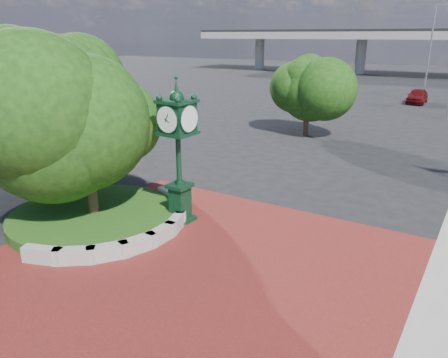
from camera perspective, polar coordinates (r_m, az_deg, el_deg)
ground at (r=13.94m, az=-2.40°, el=-10.02°), size 200.00×200.00×0.00m
plaza at (r=13.22m, az=-4.90°, el=-11.66°), size 12.00×12.00×0.04m
planter_wall at (r=15.36m, az=-10.82°, el=-6.41°), size 2.96×6.77×0.54m
grass_bed at (r=16.93m, az=-16.54°, el=-4.73°), size 6.10×6.10×0.40m
tree_planter at (r=15.94m, az=-17.69°, el=7.02°), size 5.20×5.20×6.33m
tree_northwest at (r=25.17m, az=-21.18°, el=11.45°), size 5.60×5.60×6.93m
tree_street at (r=30.34m, az=10.92°, el=11.62°), size 4.40×4.40×5.45m
post_clock at (r=15.49m, az=-5.99°, el=4.25°), size 1.14×1.14×5.23m
parked_car at (r=48.95m, az=23.93°, el=9.88°), size 1.80×4.30×1.46m
street_lamp_far at (r=49.77m, az=25.63°, el=15.36°), size 2.11×0.45×9.42m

